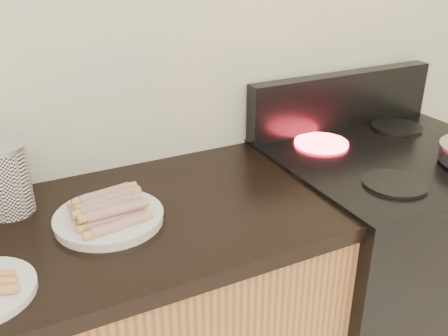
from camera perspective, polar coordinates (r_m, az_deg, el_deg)
name	(u,v)px	position (r m, az deg, el deg)	size (l,w,h in m)	color
wall_back	(122,34)	(1.47, -11.60, 14.73)	(4.00, 0.04, 2.60)	silver
stove	(377,268)	(1.93, 17.12, -10.89)	(0.76, 0.65, 0.91)	black
stove_panel	(342,100)	(1.87, 13.35, 7.55)	(0.76, 0.06, 0.20)	black
burner_near_left	(395,184)	(1.49, 18.93, -1.70)	(0.18, 0.18, 0.01)	black
burner_far_left	(321,143)	(1.71, 11.05, 2.82)	(0.18, 0.18, 0.01)	#FF1E2D
burner_far_right	(397,127)	(1.93, 19.14, 4.44)	(0.18, 0.18, 0.01)	black
main_plate	(109,219)	(1.28, -12.99, -5.73)	(0.27, 0.27, 0.02)	white
hotdog_pile	(108,208)	(1.27, -13.14, -4.45)	(0.13, 0.19, 0.05)	maroon
canister	(6,179)	(1.37, -23.62, -1.20)	(0.12, 0.12, 0.19)	white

